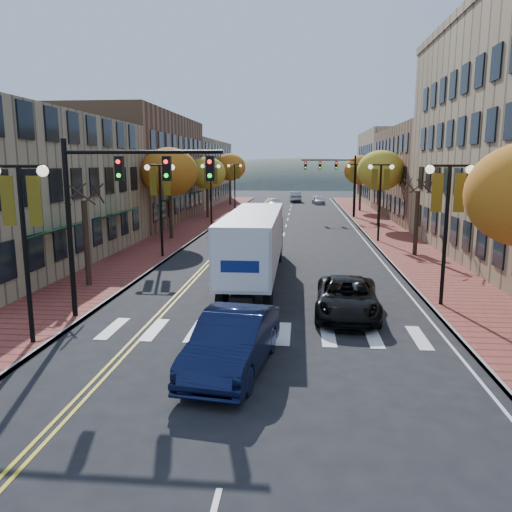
# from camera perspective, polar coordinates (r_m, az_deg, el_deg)

# --- Properties ---
(ground) EXTENTS (200.00, 200.00, 0.00)m
(ground) POSITION_cam_1_polar(r_m,az_deg,el_deg) (16.52, -0.26, -11.08)
(ground) COLOR black
(ground) RESTS_ON ground
(sidewalk_left) EXTENTS (4.00, 85.00, 0.15)m
(sidewalk_left) POSITION_cam_1_polar(r_m,az_deg,el_deg) (49.29, -7.14, 3.41)
(sidewalk_left) COLOR brown
(sidewalk_left) RESTS_ON ground
(sidewalk_right) EXTENTS (4.00, 85.00, 0.15)m
(sidewalk_right) POSITION_cam_1_polar(r_m,az_deg,el_deg) (48.76, 14.04, 3.11)
(sidewalk_right) COLOR brown
(sidewalk_right) RESTS_ON ground
(building_left_mid) EXTENTS (12.00, 24.00, 11.00)m
(building_left_mid) POSITION_cam_1_polar(r_m,az_deg,el_deg) (54.52, -14.84, 9.54)
(building_left_mid) COLOR brown
(building_left_mid) RESTS_ON ground
(building_left_far) EXTENTS (12.00, 26.00, 9.50)m
(building_left_far) POSITION_cam_1_polar(r_m,az_deg,el_deg) (78.51, -8.55, 9.40)
(building_left_far) COLOR #9E8966
(building_left_far) RESTS_ON ground
(building_right_mid) EXTENTS (15.00, 24.00, 10.00)m
(building_right_mid) POSITION_cam_1_polar(r_m,az_deg,el_deg) (59.79, 21.99, 8.71)
(building_right_mid) COLOR brown
(building_right_mid) RESTS_ON ground
(building_right_far) EXTENTS (15.00, 20.00, 11.00)m
(building_right_far) POSITION_cam_1_polar(r_m,az_deg,el_deg) (81.11, 17.55, 9.60)
(building_right_far) COLOR #9E8966
(building_right_far) RESTS_ON ground
(tree_left_a) EXTENTS (0.28, 0.28, 4.20)m
(tree_left_a) POSITION_cam_1_polar(r_m,az_deg,el_deg) (25.82, -18.80, 1.41)
(tree_left_a) COLOR #382619
(tree_left_a) RESTS_ON sidewalk_left
(tree_left_b) EXTENTS (4.48, 4.48, 7.21)m
(tree_left_b) POSITION_cam_1_polar(r_m,az_deg,el_deg) (40.67, -9.87, 9.45)
(tree_left_b) COLOR #382619
(tree_left_b) RESTS_ON sidewalk_left
(tree_left_c) EXTENTS (4.16, 4.16, 6.69)m
(tree_left_c) POSITION_cam_1_polar(r_m,az_deg,el_deg) (56.28, -5.62, 9.40)
(tree_left_c) COLOR #382619
(tree_left_c) RESTS_ON sidewalk_left
(tree_left_d) EXTENTS (4.61, 4.61, 7.42)m
(tree_left_d) POSITION_cam_1_polar(r_m,az_deg,el_deg) (74.04, -3.00, 10.11)
(tree_left_d) COLOR #382619
(tree_left_d) RESTS_ON sidewalk_left
(tree_right_b) EXTENTS (0.28, 0.28, 4.20)m
(tree_right_b) POSITION_cam_1_polar(r_m,az_deg,el_deg) (34.35, 17.85, 3.59)
(tree_right_b) COLOR #382619
(tree_right_b) RESTS_ON sidewalk_right
(tree_right_c) EXTENTS (4.48, 4.48, 7.21)m
(tree_right_c) POSITION_cam_1_polar(r_m,az_deg,el_deg) (49.87, 14.06, 9.46)
(tree_right_c) COLOR #382619
(tree_right_c) RESTS_ON sidewalk_right
(tree_right_d) EXTENTS (4.35, 4.35, 7.00)m
(tree_right_d) POSITION_cam_1_polar(r_m,az_deg,el_deg) (65.73, 11.92, 9.58)
(tree_right_d) COLOR #382619
(tree_right_d) RESTS_ON sidewalk_right
(lamp_left_a) EXTENTS (1.96, 0.36, 6.05)m
(lamp_left_a) POSITION_cam_1_polar(r_m,az_deg,el_deg) (17.81, -25.11, 3.77)
(lamp_left_a) COLOR black
(lamp_left_a) RESTS_ON ground
(lamp_left_b) EXTENTS (1.96, 0.36, 6.05)m
(lamp_left_b) POSITION_cam_1_polar(r_m,az_deg,el_deg) (32.60, -10.88, 7.17)
(lamp_left_b) COLOR black
(lamp_left_b) RESTS_ON ground
(lamp_left_c) EXTENTS (1.96, 0.36, 6.05)m
(lamp_left_c) POSITION_cam_1_polar(r_m,az_deg,el_deg) (50.13, -5.19, 8.41)
(lamp_left_c) COLOR black
(lamp_left_c) RESTS_ON ground
(lamp_left_d) EXTENTS (1.96, 0.36, 6.05)m
(lamp_left_d) POSITION_cam_1_polar(r_m,az_deg,el_deg) (67.91, -2.45, 8.97)
(lamp_left_d) COLOR black
(lamp_left_d) RESTS_ON ground
(lamp_right_a) EXTENTS (1.96, 0.36, 6.05)m
(lamp_right_a) POSITION_cam_1_polar(r_m,az_deg,el_deg) (22.21, 21.03, 5.20)
(lamp_right_a) COLOR black
(lamp_right_a) RESTS_ON ground
(lamp_right_b) EXTENTS (1.96, 0.36, 6.05)m
(lamp_right_b) POSITION_cam_1_polar(r_m,az_deg,el_deg) (39.80, 14.02, 7.62)
(lamp_right_b) COLOR black
(lamp_right_b) RESTS_ON ground
(lamp_right_c) EXTENTS (1.96, 0.36, 6.05)m
(lamp_right_c) POSITION_cam_1_polar(r_m,az_deg,el_deg) (57.64, 11.30, 8.52)
(lamp_right_c) COLOR black
(lamp_right_c) RESTS_ON ground
(traffic_mast_near) EXTENTS (6.10, 0.35, 7.00)m
(traffic_mast_near) POSITION_cam_1_polar(r_m,az_deg,el_deg) (19.60, -15.68, 6.74)
(traffic_mast_near) COLOR black
(traffic_mast_near) RESTS_ON ground
(traffic_mast_far) EXTENTS (6.10, 0.34, 7.00)m
(traffic_mast_far) POSITION_cam_1_polar(r_m,az_deg,el_deg) (57.44, 9.30, 9.20)
(traffic_mast_far) COLOR black
(traffic_mast_far) RESTS_ON ground
(semi_truck) EXTENTS (2.46, 14.83, 3.70)m
(semi_truck) POSITION_cam_1_polar(r_m,az_deg,el_deg) (26.11, 0.01, 1.88)
(semi_truck) COLOR black
(semi_truck) RESTS_ON ground
(navy_sedan) EXTENTS (2.59, 5.58, 1.77)m
(navy_sedan) POSITION_cam_1_polar(r_m,az_deg,el_deg) (15.01, -2.69, -9.74)
(navy_sedan) COLOR black
(navy_sedan) RESTS_ON ground
(black_suv) EXTENTS (2.82, 5.52, 1.49)m
(black_suv) POSITION_cam_1_polar(r_m,az_deg,el_deg) (20.56, 10.39, -4.70)
(black_suv) COLOR black
(black_suv) RESTS_ON ground
(car_far_white) EXTENTS (1.67, 3.95, 1.34)m
(car_far_white) POSITION_cam_1_polar(r_m,az_deg,el_deg) (71.49, 2.07, 6.14)
(car_far_white) COLOR silver
(car_far_white) RESTS_ON ground
(car_far_silver) EXTENTS (2.08, 4.18, 1.17)m
(car_far_silver) POSITION_cam_1_polar(r_m,az_deg,el_deg) (77.26, 7.16, 6.33)
(car_far_silver) COLOR #B8B7BF
(car_far_silver) RESTS_ON ground
(car_far_oncoming) EXTENTS (2.07, 5.07, 1.63)m
(car_far_oncoming) POSITION_cam_1_polar(r_m,az_deg,el_deg) (81.79, 4.51, 6.77)
(car_far_oncoming) COLOR #9A9AA1
(car_far_oncoming) RESTS_ON ground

